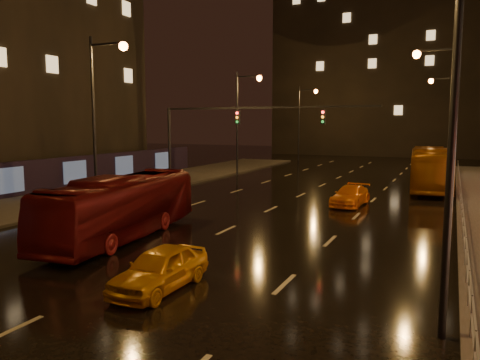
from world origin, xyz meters
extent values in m
plane|color=black|center=(0.00, 20.00, 0.00)|extent=(140.00, 140.00, 0.00)
cube|color=#38332D|center=(-13.50, 15.00, 0.07)|extent=(7.00, 70.00, 0.15)
cube|color=black|center=(4.00, 72.00, 18.00)|extent=(44.00, 16.00, 36.00)
cube|color=black|center=(-17.20, 12.00, 1.25)|extent=(0.30, 46.00, 2.50)
cylinder|color=black|center=(-9.60, 20.00, 3.10)|extent=(0.22, 0.22, 6.20)
cube|color=black|center=(-2.00, 20.00, 6.10)|extent=(15.20, 0.14, 0.14)
cube|color=black|center=(-4.00, 20.00, 5.45)|extent=(0.32, 0.18, 0.95)
cube|color=black|center=(2.00, 20.00, 5.45)|extent=(0.32, 0.18, 0.95)
sphere|color=#FF1E19|center=(-4.00, 19.88, 5.75)|extent=(0.18, 0.18, 0.18)
cylinder|color=black|center=(9.60, 2.00, 5.00)|extent=(0.18, 0.18, 10.00)
cylinder|color=#99999E|center=(10.20, 44.00, 0.65)|extent=(0.04, 0.04, 1.00)
cube|color=#99999E|center=(10.20, 18.00, 1.10)|extent=(0.05, 56.00, 0.05)
cube|color=#99999E|center=(10.20, 18.00, 0.70)|extent=(0.05, 56.00, 0.05)
imported|color=#5E0D0F|center=(-3.53, 6.79, 1.39)|extent=(3.50, 10.17, 2.77)
imported|color=#82440D|center=(8.11, 28.83, 1.61)|extent=(3.51, 11.69, 3.21)
imported|color=orange|center=(1.69, 1.99, 0.65)|extent=(1.60, 3.85, 1.31)
imported|color=orange|center=(4.00, 19.27, 0.60)|extent=(2.00, 4.28, 1.21)
camera|label=1|loc=(9.62, -9.54, 5.03)|focal=35.00mm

